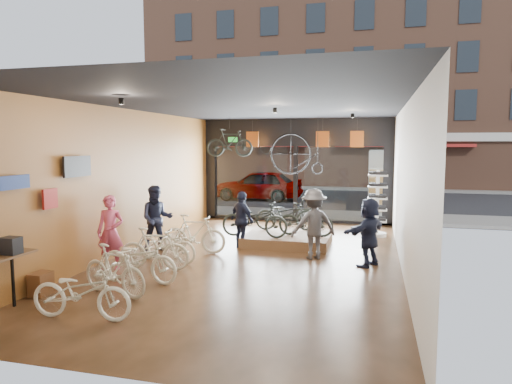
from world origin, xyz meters
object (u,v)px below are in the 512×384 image
(customer_3, at_px, (314,224))
(hung_bike, at_px, (230,143))
(floor_bike_4, at_px, (167,244))
(street_car, at_px, (258,185))
(floor_bike_3, at_px, (154,249))
(floor_bike_1, at_px, (114,270))
(box_truck, at_px, (393,179))
(customer_5, at_px, (369,232))
(display_bike_left, at_px, (254,220))
(sunglasses_rack, at_px, (377,204))
(customer_1, at_px, (157,219))
(display_bike_right, at_px, (286,214))
(display_platform, at_px, (288,240))
(customer_0, at_px, (110,232))
(floor_bike_2, at_px, (139,259))
(floor_bike_5, at_px, (194,234))
(floor_bike_0, at_px, (81,292))
(customer_2, at_px, (242,220))
(penny_farthing, at_px, (299,155))

(customer_3, height_order, hung_bike, hung_bike)
(floor_bike_4, xyz_separation_m, hung_bike, (0.05, 4.90, 2.48))
(street_car, height_order, floor_bike_3, street_car)
(street_car, relative_size, customer_3, 2.57)
(floor_bike_1, xyz_separation_m, hung_bike, (-0.07, 7.43, 2.44))
(hung_bike, bearing_deg, box_truck, -58.87)
(box_truck, xyz_separation_m, customer_5, (-0.94, -10.85, -0.47))
(display_bike_left, bearing_deg, floor_bike_3, 150.00)
(customer_3, relative_size, sunglasses_rack, 0.86)
(floor_bike_4, distance_m, customer_1, 1.26)
(display_bike_right, height_order, customer_3, customer_3)
(display_bike_left, bearing_deg, display_platform, -54.59)
(display_platform, distance_m, hung_bike, 4.37)
(floor_bike_4, height_order, customer_0, customer_0)
(street_car, bearing_deg, customer_3, 20.80)
(floor_bike_2, xyz_separation_m, floor_bike_3, (-0.12, 0.89, 0.01))
(floor_bike_5, distance_m, hung_bike, 4.58)
(floor_bike_5, xyz_separation_m, customer_1, (-1.03, -0.08, 0.38))
(floor_bike_1, relative_size, display_bike_right, 0.89)
(customer_1, xyz_separation_m, sunglasses_rack, (5.72, 3.60, 0.14))
(display_platform, xyz_separation_m, customer_5, (2.27, -1.75, 0.66))
(customer_3, distance_m, customer_5, 1.40)
(floor_bike_0, xyz_separation_m, display_platform, (2.25, 6.35, -0.31))
(customer_2, bearing_deg, display_bike_right, -87.94)
(floor_bike_0, bearing_deg, customer_0, 19.40)
(floor_bike_0, distance_m, customer_3, 5.90)
(floor_bike_2, bearing_deg, penny_farthing, -10.57)
(customer_2, relative_size, penny_farthing, 0.92)
(floor_bike_2, relative_size, customer_1, 1.03)
(floor_bike_5, distance_m, penny_farthing, 5.07)
(hung_bike, bearing_deg, customer_2, -175.41)
(sunglasses_rack, xyz_separation_m, penny_farthing, (-2.58, 0.65, 1.47))
(floor_bike_3, height_order, customer_1, customer_1)
(display_platform, bearing_deg, box_truck, 70.59)
(customer_5, bearing_deg, customer_2, -75.95)
(street_car, relative_size, display_bike_right, 2.48)
(floor_bike_0, relative_size, customer_5, 1.08)
(floor_bike_4, xyz_separation_m, sunglasses_rack, (5.00, 4.53, 0.58))
(floor_bike_2, distance_m, floor_bike_3, 0.90)
(box_truck, bearing_deg, customer_3, -102.30)
(floor_bike_3, distance_m, display_bike_left, 3.24)
(floor_bike_4, xyz_separation_m, penny_farthing, (2.42, 5.17, 2.06))
(floor_bike_5, bearing_deg, customer_5, -95.66)
(floor_bike_1, relative_size, floor_bike_4, 0.96)
(display_platform, height_order, display_bike_right, display_bike_right)
(display_bike_left, relative_size, display_bike_right, 1.03)
(customer_5, bearing_deg, floor_bike_1, -23.39)
(floor_bike_0, height_order, customer_3, customer_3)
(floor_bike_0, xyz_separation_m, customer_1, (-0.99, 4.68, 0.43))
(customer_1, height_order, customer_3, customer_1)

